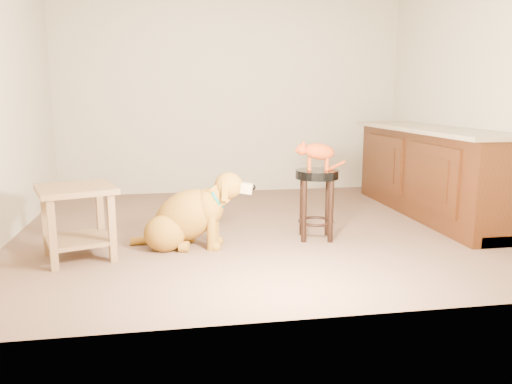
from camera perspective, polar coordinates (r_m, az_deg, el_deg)
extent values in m
cube|color=brown|center=(4.83, 0.30, -4.25)|extent=(4.50, 4.00, 0.01)
cube|color=#BDB398|center=(6.64, -2.72, 11.21)|extent=(4.50, 0.04, 2.60)
cube|color=#BDB398|center=(2.71, 7.76, 11.60)|extent=(4.50, 0.04, 2.60)
cube|color=#BDB398|center=(5.52, 24.42, 10.33)|extent=(0.04, 4.00, 2.60)
cube|color=#3F1E0B|center=(5.67, 19.56, 2.03)|extent=(0.60, 2.50, 0.90)
cube|color=gray|center=(5.61, 19.59, 6.77)|extent=(0.70, 2.56, 0.04)
cube|color=black|center=(5.76, 19.65, -1.89)|extent=(0.52, 2.50, 0.10)
cube|color=#3F1E0B|center=(5.04, 19.50, 1.57)|extent=(0.02, 0.90, 0.62)
cube|color=#3F1E0B|center=(6.01, 14.45, 3.27)|extent=(0.02, 0.90, 0.62)
cube|color=#341709|center=(5.03, 19.38, 1.57)|extent=(0.02, 0.60, 0.40)
cube|color=#341709|center=(6.01, 14.35, 3.27)|extent=(0.02, 0.60, 0.40)
cylinder|color=black|center=(4.61, 8.19, -1.58)|extent=(0.05, 0.05, 0.55)
cylinder|color=black|center=(4.59, 5.31, -1.57)|extent=(0.05, 0.05, 0.55)
cylinder|color=black|center=(4.39, 8.54, -2.23)|extent=(0.05, 0.05, 0.55)
cylinder|color=black|center=(4.37, 5.51, -2.23)|extent=(0.05, 0.05, 0.55)
torus|color=black|center=(4.52, 6.85, -3.33)|extent=(0.38, 0.38, 0.03)
cylinder|color=black|center=(4.43, 6.98, 2.04)|extent=(0.38, 0.38, 0.07)
cube|color=brown|center=(6.10, 18.00, 1.60)|extent=(0.04, 0.04, 0.67)
cube|color=brown|center=(5.97, 15.35, 1.56)|extent=(0.04, 0.04, 0.67)
cube|color=brown|center=(5.83, 19.25, 1.11)|extent=(0.04, 0.04, 0.67)
cube|color=brown|center=(5.70, 16.50, 1.06)|extent=(0.04, 0.04, 0.67)
cube|color=brown|center=(5.85, 17.47, 4.74)|extent=(0.40, 0.40, 0.04)
cube|color=brown|center=(4.40, -17.37, -2.68)|extent=(0.07, 0.07, 0.53)
cube|color=brown|center=(4.34, -22.91, -3.23)|extent=(0.07, 0.07, 0.53)
cube|color=brown|center=(3.99, -16.13, -3.98)|extent=(0.07, 0.07, 0.53)
cube|color=brown|center=(3.93, -22.24, -4.61)|extent=(0.07, 0.07, 0.53)
cube|color=brown|center=(4.10, -19.92, 0.32)|extent=(0.71, 0.71, 0.04)
cube|color=brown|center=(4.19, -19.56, -5.15)|extent=(0.60, 0.60, 0.03)
ellipsoid|color=brown|center=(4.44, -9.67, -3.83)|extent=(0.39, 0.35, 0.31)
ellipsoid|color=brown|center=(4.20, -10.42, -4.70)|extent=(0.39, 0.35, 0.31)
cylinder|color=brown|center=(4.45, -7.50, -5.15)|extent=(0.10, 0.11, 0.10)
cylinder|color=brown|center=(4.18, -8.22, -6.24)|extent=(0.10, 0.11, 0.10)
ellipsoid|color=brown|center=(4.26, -7.93, -2.67)|extent=(0.77, 0.51, 0.63)
ellipsoid|color=brown|center=(4.21, -5.49, -1.69)|extent=(0.32, 0.34, 0.32)
cylinder|color=brown|center=(4.32, -4.77, -3.58)|extent=(0.10, 0.10, 0.37)
cylinder|color=brown|center=(4.16, -5.09, -4.18)|extent=(0.10, 0.10, 0.37)
sphere|color=brown|center=(4.36, -4.36, -5.62)|extent=(0.10, 0.10, 0.10)
sphere|color=brown|center=(4.20, -4.66, -6.29)|extent=(0.10, 0.10, 0.10)
cylinder|color=brown|center=(4.18, -4.46, -0.40)|extent=(0.26, 0.21, 0.23)
ellipsoid|color=brown|center=(4.15, -3.15, 0.76)|extent=(0.28, 0.26, 0.22)
cube|color=tan|center=(4.14, -1.41, 0.48)|extent=(0.17, 0.11, 0.10)
sphere|color=black|center=(4.14, -0.41, 0.54)|extent=(0.05, 0.05, 0.05)
cube|color=brown|center=(4.26, -3.26, 0.62)|extent=(0.06, 0.07, 0.17)
cube|color=brown|center=(4.06, -3.57, 0.11)|extent=(0.06, 0.07, 0.17)
torus|color=#0D6960|center=(4.18, -4.46, -0.54)|extent=(0.17, 0.23, 0.19)
cylinder|color=#D8BF4C|center=(4.19, -3.79, -1.45)|extent=(0.01, 0.04, 0.04)
cylinder|color=brown|center=(4.44, -12.30, -5.41)|extent=(0.30, 0.10, 0.07)
ellipsoid|color=#8D300E|center=(4.41, 7.23, 4.63)|extent=(0.30, 0.19, 0.18)
cylinder|color=#8D300E|center=(4.45, 6.07, 3.28)|extent=(0.03, 0.03, 0.11)
sphere|color=#8D300E|center=(4.45, 6.06, 2.74)|extent=(0.04, 0.04, 0.04)
cylinder|color=#8D300E|center=(4.37, 6.15, 3.15)|extent=(0.03, 0.03, 0.11)
sphere|color=#8D300E|center=(4.38, 6.14, 2.60)|extent=(0.04, 0.04, 0.04)
cylinder|color=#8D300E|center=(4.46, 8.04, 3.26)|extent=(0.03, 0.03, 0.11)
sphere|color=#8D300E|center=(4.47, 8.02, 2.72)|extent=(0.04, 0.04, 0.04)
cylinder|color=#8D300E|center=(4.39, 8.15, 3.13)|extent=(0.03, 0.03, 0.11)
sphere|color=#8D300E|center=(4.39, 8.13, 2.58)|extent=(0.04, 0.04, 0.04)
sphere|color=#8D300E|center=(4.39, 5.30, 4.88)|extent=(0.10, 0.10, 0.10)
sphere|color=#8D300E|center=(4.39, 4.73, 4.76)|extent=(0.04, 0.04, 0.04)
sphere|color=brown|center=(4.39, 4.52, 4.76)|extent=(0.02, 0.02, 0.02)
cone|color=#8D300E|center=(4.42, 5.42, 5.64)|extent=(0.05, 0.05, 0.05)
cone|color=#C66B60|center=(4.42, 5.39, 5.60)|extent=(0.03, 0.03, 0.03)
cone|color=#8D300E|center=(4.35, 5.47, 5.56)|extent=(0.05, 0.05, 0.05)
cone|color=#C66B60|center=(4.35, 5.45, 5.52)|extent=(0.03, 0.03, 0.03)
cylinder|color=#8D300E|center=(4.48, 8.97, 2.88)|extent=(0.22, 0.08, 0.10)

